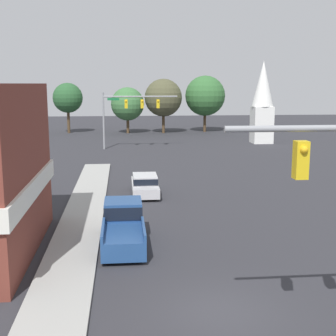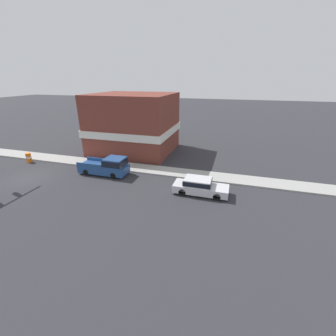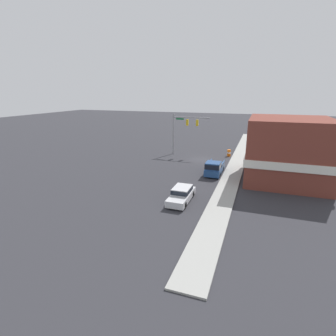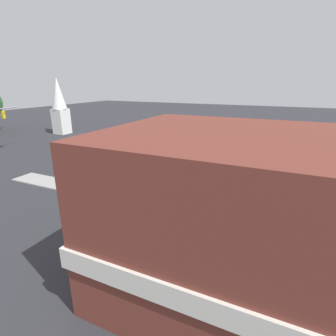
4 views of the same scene
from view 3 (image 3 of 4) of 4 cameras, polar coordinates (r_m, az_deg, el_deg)
name	(u,v)px [view 3 (image 3 of 4)]	position (r m, az deg, el deg)	size (l,w,h in m)	color
ground_plane	(202,160)	(43.74, 7.39, 1.84)	(200.00, 200.00, 0.00)	#2D2D33
sidewalk_curb	(237,162)	(42.95, 14.83, 1.25)	(2.40, 60.00, 0.14)	#9E9E99
near_signal_assembly	(184,126)	(46.18, 3.51, 9.11)	(6.55, 0.49, 7.07)	gray
car_lead	(182,194)	(26.85, 2.98, -5.66)	(1.81, 4.85, 1.46)	black
pickup_truck_parked	(214,168)	(35.81, 10.03, 0.06)	(1.98, 5.27, 1.94)	black
construction_barrel	(229,153)	(46.74, 13.12, 3.21)	(0.62, 0.62, 1.15)	orange
corner_brick_building	(287,151)	(35.64, 24.54, 3.48)	(9.69, 10.80, 7.78)	brown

